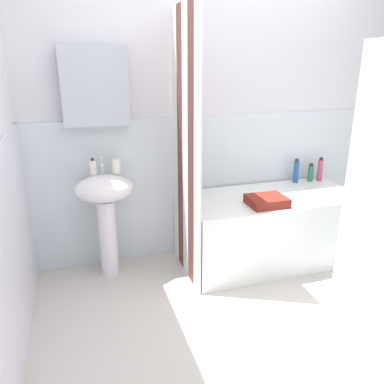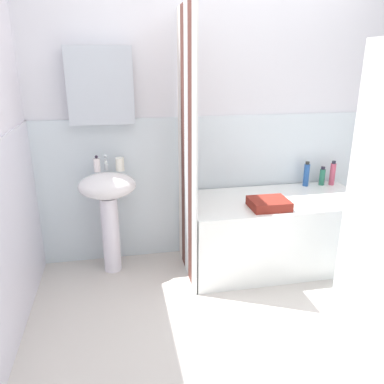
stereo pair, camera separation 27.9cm
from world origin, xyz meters
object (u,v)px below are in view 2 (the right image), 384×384
(lotion_bottle, at_px, (322,176))
(body_wash_bottle, at_px, (306,174))
(toothbrush_cup, at_px, (120,164))
(bathtub, at_px, (275,231))
(sink, at_px, (108,200))
(shampoo_bottle, at_px, (332,174))
(towel_folded, at_px, (269,204))
(soap_dispenser, at_px, (97,165))

(lotion_bottle, xyz_separation_m, body_wash_bottle, (-0.15, 0.00, 0.03))
(toothbrush_cup, bearing_deg, bathtub, -9.73)
(sink, height_order, body_wash_bottle, sink)
(sink, height_order, shampoo_bottle, sink)
(sink, bearing_deg, towel_folded, -16.16)
(shampoo_bottle, xyz_separation_m, towel_folded, (-0.78, -0.44, -0.07))
(bathtub, distance_m, towel_folded, 0.40)
(toothbrush_cup, height_order, towel_folded, toothbrush_cup)
(soap_dispenser, distance_m, bathtub, 1.53)
(toothbrush_cup, height_order, lotion_bottle, toothbrush_cup)
(sink, bearing_deg, soap_dispenser, 138.49)
(toothbrush_cup, distance_m, body_wash_bottle, 1.62)
(soap_dispenser, xyz_separation_m, bathtub, (1.40, -0.22, -0.59))
(sink, xyz_separation_m, shampoo_bottle, (1.96, 0.09, 0.08))
(toothbrush_cup, xyz_separation_m, shampoo_bottle, (1.85, 0.04, -0.19))
(sink, distance_m, lotion_bottle, 1.87)
(sink, relative_size, shampoo_bottle, 3.76)
(soap_dispenser, height_order, body_wash_bottle, soap_dispenser)
(sink, height_order, towel_folded, sink)
(soap_dispenser, distance_m, lotion_bottle, 1.95)
(bathtub, height_order, shampoo_bottle, shampoo_bottle)
(soap_dispenser, bearing_deg, body_wash_bottle, 1.66)
(soap_dispenser, distance_m, shampoo_bottle, 2.03)
(sink, height_order, soap_dispenser, soap_dispenser)
(lotion_bottle, height_order, towel_folded, lotion_bottle)
(soap_dispenser, relative_size, toothbrush_cup, 1.25)
(towel_folded, bearing_deg, body_wash_bottle, 40.34)
(shampoo_bottle, relative_size, towel_folded, 0.76)
(soap_dispenser, xyz_separation_m, toothbrush_cup, (0.17, -0.00, -0.00))
(bathtub, distance_m, shampoo_bottle, 0.78)
(sink, distance_m, bathtub, 1.38)
(shampoo_bottle, distance_m, body_wash_bottle, 0.24)
(soap_dispenser, bearing_deg, lotion_bottle, 1.40)
(toothbrush_cup, relative_size, shampoo_bottle, 0.47)
(bathtub, bearing_deg, body_wash_bottle, 34.93)
(lotion_bottle, height_order, body_wash_bottle, body_wash_bottle)
(sink, bearing_deg, toothbrush_cup, 27.05)
(soap_dispenser, relative_size, lotion_bottle, 0.77)
(body_wash_bottle, bearing_deg, sink, -176.31)
(bathtub, bearing_deg, toothbrush_cup, 170.27)
(bathtub, relative_size, shampoo_bottle, 6.65)
(body_wash_bottle, bearing_deg, towel_folded, -139.66)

